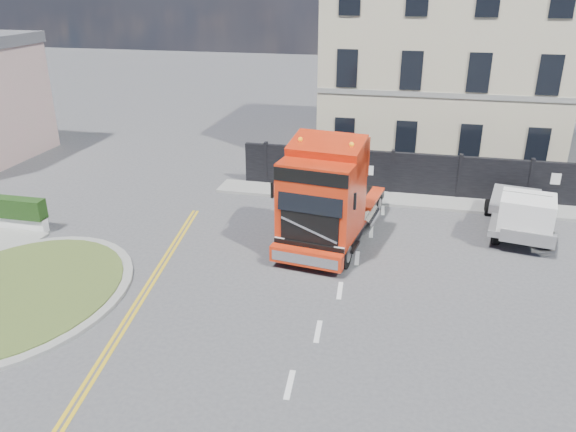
# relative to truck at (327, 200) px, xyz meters

# --- Properties ---
(ground) EXTENTS (120.00, 120.00, 0.00)m
(ground) POSITION_rel_truck_xyz_m (-1.97, -2.83, -1.83)
(ground) COLOR #424244
(ground) RESTS_ON ground
(traffic_island) EXTENTS (6.80, 6.80, 0.17)m
(traffic_island) POSITION_rel_truck_xyz_m (-8.97, -5.83, -1.75)
(traffic_island) COLOR gray
(traffic_island) RESTS_ON ground
(hoarding_fence) EXTENTS (18.80, 0.25, 2.00)m
(hoarding_fence) POSITION_rel_truck_xyz_m (4.58, 6.17, -0.83)
(hoarding_fence) COLOR black
(hoarding_fence) RESTS_ON ground
(georgian_building) EXTENTS (12.30, 10.30, 12.80)m
(georgian_building) POSITION_rel_truck_xyz_m (4.03, 13.67, 3.94)
(georgian_building) COLOR #BEB097
(georgian_building) RESTS_ON ground
(pavement_far) EXTENTS (20.00, 1.60, 0.12)m
(pavement_far) POSITION_rel_truck_xyz_m (4.03, 5.27, -1.77)
(pavement_far) COLOR gray
(pavement_far) RESTS_ON ground
(truck) EXTENTS (3.46, 7.11, 4.09)m
(truck) POSITION_rel_truck_xyz_m (0.00, 0.00, 0.00)
(truck) COLOR black
(truck) RESTS_ON ground
(flatbed_pickup) EXTENTS (2.70, 5.00, 1.97)m
(flatbed_pickup) POSITION_rel_truck_xyz_m (7.16, 2.11, -0.77)
(flatbed_pickup) COLOR slate
(flatbed_pickup) RESTS_ON ground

